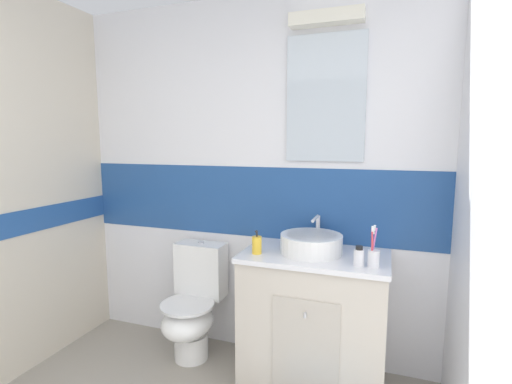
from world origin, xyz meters
name	(u,v)px	position (x,y,z in m)	size (l,w,h in m)	color
wall_back_tiled	(253,179)	(0.01, 2.45, 1.26)	(3.20, 0.20, 2.50)	white
vanity_cabinet	(314,319)	(0.52, 2.14, 0.43)	(0.88, 0.54, 0.85)	beige
sink_basin	(311,243)	(0.50, 2.15, 0.91)	(0.38, 0.42, 0.20)	white
toilet	(193,306)	(-0.34, 2.16, 0.37)	(0.37, 0.50, 0.81)	white
toothbrush_cup	(373,256)	(0.87, 2.00, 0.91)	(0.06, 0.06, 0.23)	white
soap_dispenser	(257,245)	(0.19, 2.02, 0.90)	(0.06, 0.06, 0.15)	yellow
lotion_bottle_short	(359,257)	(0.79, 1.99, 0.90)	(0.06, 0.06, 0.11)	white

